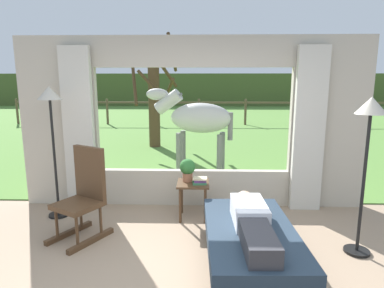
# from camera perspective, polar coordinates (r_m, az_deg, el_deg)

# --- Properties ---
(back_wall_with_window) EXTENTS (5.20, 0.12, 2.55)m
(back_wall_with_window) POSITION_cam_1_polar(r_m,az_deg,el_deg) (4.98, 0.16, 3.26)
(back_wall_with_window) COLOR #BCB29E
(back_wall_with_window) RESTS_ON ground_plane
(curtain_panel_left) EXTENTS (0.44, 0.10, 2.40)m
(curtain_panel_left) POSITION_cam_1_polar(r_m,az_deg,el_deg) (5.18, -18.93, 2.41)
(curtain_panel_left) COLOR beige
(curtain_panel_left) RESTS_ON ground_plane
(curtain_panel_right) EXTENTS (0.44, 0.10, 2.40)m
(curtain_panel_right) POSITION_cam_1_polar(r_m,az_deg,el_deg) (5.09, 19.52, 2.23)
(curtain_panel_right) COLOR beige
(curtain_panel_right) RESTS_ON ground_plane
(outdoor_pasture_lawn) EXTENTS (36.00, 21.68, 0.02)m
(outdoor_pasture_lawn) POSITION_cam_1_polar(r_m,az_deg,el_deg) (15.95, 1.27, 4.08)
(outdoor_pasture_lawn) COLOR #568438
(outdoor_pasture_lawn) RESTS_ON ground_plane
(distant_hill_ridge) EXTENTS (36.00, 2.00, 2.40)m
(distant_hill_ridge) POSITION_cam_1_polar(r_m,az_deg,el_deg) (25.68, 1.48, 9.35)
(distant_hill_ridge) COLOR #47592A
(distant_hill_ridge) RESTS_ON ground_plane
(recliner_sofa) EXTENTS (0.95, 1.73, 0.42)m
(recliner_sofa) POSITION_cam_1_polar(r_m,az_deg,el_deg) (3.65, 9.98, -16.91)
(recliner_sofa) COLOR black
(recliner_sofa) RESTS_ON ground_plane
(reclining_person) EXTENTS (0.36, 1.43, 0.22)m
(reclining_person) POSITION_cam_1_polar(r_m,az_deg,el_deg) (3.48, 10.27, -12.86)
(reclining_person) COLOR silver
(reclining_person) RESTS_ON recliner_sofa
(rocking_chair) EXTENTS (0.74, 0.82, 1.12)m
(rocking_chair) POSITION_cam_1_polar(r_m,az_deg,el_deg) (4.30, -18.12, -8.22)
(rocking_chair) COLOR #4C331E
(rocking_chair) RESTS_ON ground_plane
(side_table) EXTENTS (0.44, 0.44, 0.52)m
(side_table) POSITION_cam_1_polar(r_m,az_deg,el_deg) (4.65, 0.19, -7.76)
(side_table) COLOR #4C331E
(side_table) RESTS_ON ground_plane
(potted_plant) EXTENTS (0.22, 0.22, 0.32)m
(potted_plant) POSITION_cam_1_polar(r_m,az_deg,el_deg) (4.62, -0.78, -4.26)
(potted_plant) COLOR #9E6042
(potted_plant) RESTS_ON side_table
(book_stack) EXTENTS (0.21, 0.16, 0.09)m
(book_stack) POSITION_cam_1_polar(r_m,az_deg,el_deg) (4.54, 1.35, -6.35)
(book_stack) COLOR #337247
(book_stack) RESTS_ON side_table
(floor_lamp_left) EXTENTS (0.32, 0.32, 1.84)m
(floor_lamp_left) POSITION_cam_1_polar(r_m,az_deg,el_deg) (4.88, -23.16, 5.01)
(floor_lamp_left) COLOR black
(floor_lamp_left) RESTS_ON ground_plane
(floor_lamp_right) EXTENTS (0.32, 0.32, 1.75)m
(floor_lamp_right) POSITION_cam_1_polar(r_m,az_deg,el_deg) (3.95, 28.22, 2.29)
(floor_lamp_right) COLOR black
(floor_lamp_right) RESTS_ON ground_plane
(horse) EXTENTS (1.82, 0.82, 1.73)m
(horse) POSITION_cam_1_polar(r_m,az_deg,el_deg) (6.69, 0.82, 4.42)
(horse) COLOR #B2B2AD
(horse) RESTS_ON outdoor_pasture_lawn
(pasture_tree) EXTENTS (1.37, 1.40, 3.11)m
(pasture_tree) POSITION_cam_1_polar(r_m,az_deg,el_deg) (9.51, -6.42, 7.66)
(pasture_tree) COLOR #4C3823
(pasture_tree) RESTS_ON outdoor_pasture_lawn
(pasture_fence_line) EXTENTS (16.10, 0.10, 1.10)m
(pasture_fence_line) POSITION_cam_1_polar(r_m,az_deg,el_deg) (14.33, 1.22, 6.26)
(pasture_fence_line) COLOR brown
(pasture_fence_line) RESTS_ON outdoor_pasture_lawn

